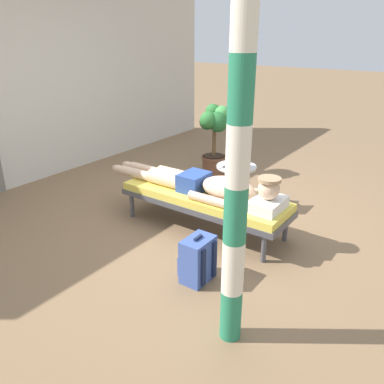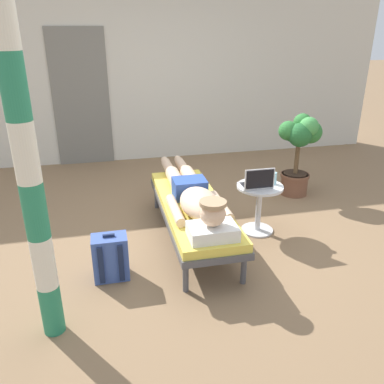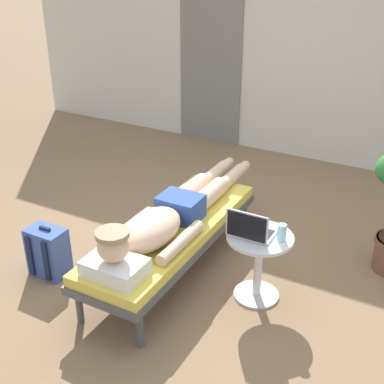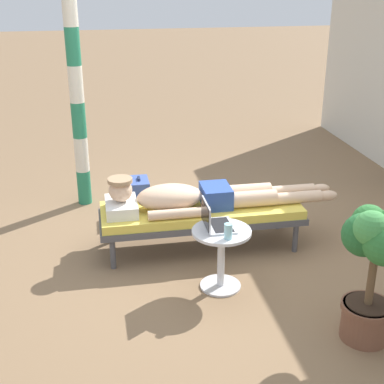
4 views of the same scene
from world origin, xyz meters
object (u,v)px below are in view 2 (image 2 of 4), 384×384
object	(u,v)px
lounge_chair	(193,209)
drink_glass	(274,178)
side_table	(259,200)
backpack	(111,257)
potted_plant	(299,146)
porch_post	(25,153)
person_reclining	(194,195)
laptop	(257,183)

from	to	relation	value
lounge_chair	drink_glass	bearing A→B (deg)	2.21
side_table	backpack	world-z (taller)	side_table
potted_plant	porch_post	distance (m)	3.51
backpack	person_reclining	bearing A→B (deg)	27.27
person_reclining	drink_glass	xyz separation A→B (m)	(0.87, 0.10, 0.07)
person_reclining	backpack	xyz separation A→B (m)	(-0.84, -0.43, -0.32)
laptop	backpack	size ratio (longest dim) A/B	0.73
person_reclining	drink_glass	world-z (taller)	person_reclining
side_table	person_reclining	bearing A→B (deg)	-173.42
laptop	drink_glass	bearing A→B (deg)	17.54
side_table	porch_post	size ratio (longest dim) A/B	0.19
backpack	laptop	bearing A→B (deg)	17.22
backpack	potted_plant	size ratio (longest dim) A/B	0.41
drink_glass	potted_plant	size ratio (longest dim) A/B	0.12
lounge_chair	side_table	size ratio (longest dim) A/B	3.60
lounge_chair	backpack	world-z (taller)	backpack
side_table	lounge_chair	bearing A→B (deg)	-178.53
porch_post	side_table	bearing A→B (deg)	28.91
side_table	potted_plant	bearing A→B (deg)	44.72
porch_post	potted_plant	bearing A→B (deg)	34.36
person_reclining	potted_plant	xyz separation A→B (m)	(1.57, 0.93, 0.13)
lounge_chair	side_table	world-z (taller)	side_table
person_reclining	lounge_chair	bearing A→B (deg)	90.00
potted_plant	porch_post	world-z (taller)	porch_post
lounge_chair	side_table	bearing A→B (deg)	1.47
person_reclining	laptop	distance (m)	0.66
lounge_chair	potted_plant	xyz separation A→B (m)	(1.57, 0.86, 0.31)
laptop	potted_plant	bearing A→B (deg)	44.46
laptop	porch_post	xyz separation A→B (m)	(-1.93, -1.05, 0.76)
side_table	porch_post	distance (m)	2.48
side_table	backpack	distance (m)	1.65
person_reclining	porch_post	xyz separation A→B (m)	(-1.27, -1.02, 0.82)
lounge_chair	porch_post	distance (m)	1.94
laptop	potted_plant	distance (m)	1.28
lounge_chair	drink_glass	world-z (taller)	drink_glass
drink_glass	porch_post	world-z (taller)	porch_post
person_reclining	side_table	size ratio (longest dim) A/B	4.15
side_table	potted_plant	xyz separation A→B (m)	(0.85, 0.85, 0.30)
lounge_chair	potted_plant	size ratio (longest dim) A/B	1.81
lounge_chair	potted_plant	world-z (taller)	potted_plant
drink_glass	porch_post	bearing A→B (deg)	-152.50
lounge_chair	backpack	distance (m)	0.99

